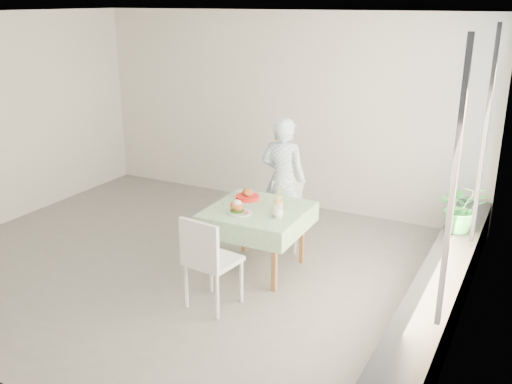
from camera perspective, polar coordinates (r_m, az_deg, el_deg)
The scene contains 15 objects.
floor at distance 6.75m, azimuth -6.78°, elevation -7.23°, with size 6.00×6.00×0.00m, color #5E5C59.
ceiling at distance 6.07m, azimuth -7.83°, elevation 17.26°, with size 6.00×6.00×0.00m, color white.
wall_back at distance 8.39m, azimuth 2.55°, elevation 8.15°, with size 6.00×0.02×2.80m, color silver.
wall_right at distance 5.22m, azimuth 20.95°, elevation 0.30°, with size 0.02×5.00×2.80m, color silver.
window_pane at distance 5.16m, azimuth 20.95°, elevation 2.98°, with size 0.01×4.80×2.18m, color #D1E0F9.
window_ledge at distance 5.69m, azimuth 17.58°, elevation -10.44°, with size 0.40×4.80×0.50m, color black.
cafe_table at distance 6.41m, azimuth 0.19°, elevation -4.03°, with size 1.06×1.06×0.74m.
chair_far at distance 7.08m, azimuth 2.84°, elevation -3.62°, with size 0.46×0.46×0.80m.
chair_near at distance 5.76m, azimuth -4.35°, elevation -8.63°, with size 0.51×0.51×0.97m.
diner at distance 7.10m, azimuth 2.75°, elevation 1.19°, with size 0.58×0.38×1.60m, color #88B2DB.
main_dish at distance 6.16m, azimuth -1.77°, elevation -1.69°, with size 0.29×0.29×0.15m.
juice_cup_orange at distance 6.23m, azimuth 2.22°, elevation -1.26°, with size 0.11×0.11×0.30m.
juice_cup_lemonade at distance 6.02m, azimuth 2.21°, elevation -1.97°, with size 0.11×0.11×0.30m.
second_dish at distance 6.59m, azimuth -0.85°, elevation -0.39°, with size 0.28×0.28×0.13m.
potted_plant at distance 6.63m, azimuth 19.88°, elevation -1.44°, with size 0.51×0.44×0.56m, color #2C8540.
Camera 1 is at (3.49, -4.97, 2.95)m, focal length 40.00 mm.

